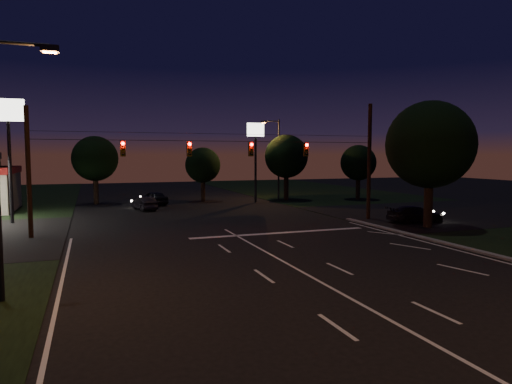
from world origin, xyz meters
name	(u,v)px	position (x,y,z in m)	size (l,w,h in m)	color
ground	(325,285)	(0.00, 0.00, 0.00)	(140.00, 140.00, 0.00)	black
cross_street_right	(440,213)	(20.00, 16.00, 0.00)	(20.00, 16.00, 0.02)	black
center_line	(434,344)	(0.00, -6.00, 0.01)	(0.14, 40.00, 0.01)	silver
stop_bar	(280,233)	(3.00, 11.50, 0.01)	(12.00, 0.50, 0.01)	silver
utility_pole_right	(368,219)	(12.00, 15.00, 0.00)	(0.30, 0.30, 9.00)	black
utility_pole_left	(31,238)	(-12.00, 15.00, 0.00)	(0.28, 0.28, 8.00)	black
signal_span	(221,148)	(0.00, 14.96, 5.50)	(24.00, 0.40, 1.56)	black
pole_sign_left_near	(8,128)	(-14.00, 22.00, 6.98)	(2.20, 0.30, 9.10)	black
pole_sign_right	(256,144)	(8.00, 30.00, 6.24)	(1.80, 0.30, 8.40)	black
street_light_left	(4,149)	(-11.24, 2.00, 5.24)	(2.20, 0.35, 9.00)	black
street_light_right_far	(277,153)	(11.24, 32.00, 5.24)	(2.20, 0.35, 9.00)	black
tree_right_near	(429,146)	(13.53, 10.17, 5.68)	(6.00, 6.00, 8.76)	black
tree_far_b	(95,159)	(-7.98, 34.13, 4.61)	(4.60, 4.60, 6.98)	black
tree_far_c	(203,166)	(3.02, 33.10, 3.90)	(3.80, 3.80, 5.86)	black
tree_far_d	(286,157)	(12.02, 31.13, 4.83)	(4.80, 4.80, 7.30)	black
tree_far_e	(358,163)	(20.02, 29.11, 4.11)	(4.00, 4.00, 6.18)	black
car_oncoming_a	(154,198)	(-2.52, 31.23, 0.70)	(1.64, 4.08, 1.39)	black
car_oncoming_b	(145,203)	(-3.89, 27.15, 0.62)	(1.30, 3.74, 1.23)	black
car_cross	(415,214)	(14.24, 12.22, 0.62)	(1.74, 4.28, 1.24)	black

